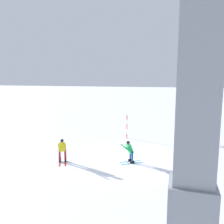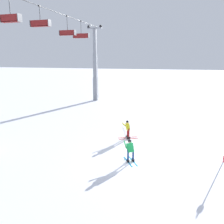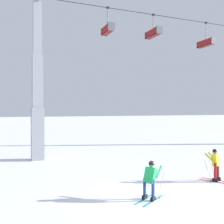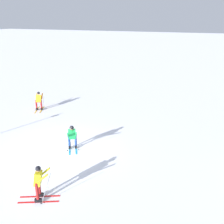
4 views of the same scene
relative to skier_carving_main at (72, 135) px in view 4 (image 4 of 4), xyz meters
name	(u,v)px [view 4 (image 4 of 4)]	position (x,y,z in m)	size (l,w,h in m)	color
ground_plane	(59,150)	(0.45, -0.65, -0.90)	(260.00, 260.00, 0.00)	white
skier_carving_main	(72,135)	(0.00, 0.00, 0.00)	(1.62, 1.33, 1.68)	#198CCC
skier_distant_uphill	(39,181)	(4.47, 1.16, 0.04)	(1.20, 1.75, 1.66)	red
skier_distant_downhill	(39,100)	(-4.96, -6.39, -0.03)	(1.76, 1.24, 1.63)	yellow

